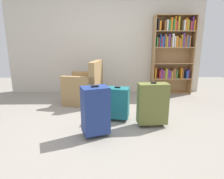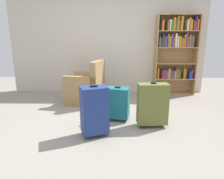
# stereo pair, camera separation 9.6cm
# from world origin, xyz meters

# --- Properties ---
(ground_plane) EXTENTS (8.45, 8.45, 0.00)m
(ground_plane) POSITION_xyz_m (0.00, 0.00, 0.00)
(ground_plane) COLOR gray
(back_wall) EXTENTS (4.83, 0.10, 2.60)m
(back_wall) POSITION_xyz_m (0.00, 2.24, 1.30)
(back_wall) COLOR beige
(back_wall) RESTS_ON ground
(bookshelf) EXTENTS (0.97, 0.29, 1.88)m
(bookshelf) POSITION_xyz_m (1.64, 2.04, 1.08)
(bookshelf) COLOR #A87F51
(bookshelf) RESTS_ON ground
(armchair) EXTENTS (0.82, 0.82, 0.90)m
(armchair) POSITION_xyz_m (-0.42, 1.29, 0.32)
(armchair) COLOR #9E7A4C
(armchair) RESTS_ON ground
(mug) EXTENTS (0.12, 0.08, 0.10)m
(mug) POSITION_xyz_m (0.11, 1.16, 0.05)
(mug) COLOR #1E7F4C
(mug) RESTS_ON ground
(suitcase_olive) EXTENTS (0.47, 0.24, 0.70)m
(suitcase_olive) POSITION_xyz_m (0.76, 0.08, 0.36)
(suitcase_olive) COLOR brown
(suitcase_olive) RESTS_ON ground
(suitcase_teal) EXTENTS (0.42, 0.32, 0.57)m
(suitcase_teal) POSITION_xyz_m (0.23, 0.33, 0.30)
(suitcase_teal) COLOR #19666B
(suitcase_teal) RESTS_ON ground
(suitcase_navy_blue) EXTENTS (0.42, 0.37, 0.72)m
(suitcase_navy_blue) POSITION_xyz_m (-0.10, -0.23, 0.38)
(suitcase_navy_blue) COLOR navy
(suitcase_navy_blue) RESTS_ON ground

